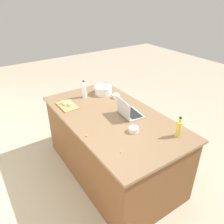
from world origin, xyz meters
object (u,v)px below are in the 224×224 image
laptop (129,112)px  ramekin_small (134,129)px  bottle_oil (179,129)px  ramekin_medium (116,96)px  mixing_bowl_large (103,90)px  bottle_vinegar (84,91)px  butter_stick_right (64,103)px  cutting_board (67,106)px  butter_stick_left (69,104)px

laptop → ramekin_small: size_ratio=3.10×
bottle_oil → ramekin_medium: bottle_oil is taller
bottle_oil → ramekin_medium: size_ratio=2.23×
bottle_oil → mixing_bowl_large: bearing=3.4°
mixing_bowl_large → bottle_vinegar: 0.30m
bottle_oil → butter_stick_right: size_ratio=2.11×
mixing_bowl_large → ramekin_small: 1.08m
laptop → mixing_bowl_large: (0.73, -0.09, 0.01)m
mixing_bowl_large → bottle_oil: bearing=-176.6°
cutting_board → butter_stick_left: (-0.01, -0.02, 0.03)m
mixing_bowl_large → butter_stick_left: mixing_bowl_large is taller
bottle_vinegar → ramekin_medium: bearing=-126.3°
bottle_vinegar → ramekin_small: bottle_vinegar is taller
butter_stick_right → cutting_board: bearing=-152.3°
bottle_oil → ramekin_small: size_ratio=2.15×
bottle_vinegar → butter_stick_left: size_ratio=2.31×
mixing_bowl_large → bottle_oil: size_ratio=1.15×
bottle_vinegar → butter_stick_left: 0.34m
laptop → butter_stick_left: size_ratio=3.04×
butter_stick_left → butter_stick_right: 0.07m
mixing_bowl_large → butter_stick_right: 0.64m
laptop → bottle_vinegar: 0.80m
mixing_bowl_large → ramekin_medium: (-0.23, -0.08, -0.04)m
ramekin_medium → ramekin_small: bearing=158.0°
laptop → mixing_bowl_large: bearing=-6.6°
cutting_board → butter_stick_left: size_ratio=2.88×
laptop → ramekin_medium: bearing=-17.8°
laptop → cutting_board: size_ratio=1.05×
bottle_vinegar → ramekin_medium: size_ratio=2.44×
mixing_bowl_large → cutting_board: mixing_bowl_large is taller
bottle_vinegar → cutting_board: 0.36m
ramekin_small → ramekin_medium: ramekin_small is taller
laptop → cutting_board: bearing=39.6°
cutting_board → bottle_vinegar: bearing=-67.9°
laptop → bottle_oil: size_ratio=1.44×
bottle_vinegar → bottle_oil: (-1.41, -0.38, -0.01)m
cutting_board → butter_stick_right: bearing=27.7°
cutting_board → butter_stick_right: size_ratio=2.88×
butter_stick_left → ramekin_small: bearing=-160.2°
laptop → ramekin_small: laptop is taller
mixing_bowl_large → ramekin_medium: mixing_bowl_large is taller
laptop → butter_stick_left: laptop is taller
ramekin_small → ramekin_medium: (0.82, -0.33, -0.00)m
bottle_vinegar → butter_stick_right: (-0.09, 0.35, -0.07)m
butter_stick_left → bottle_vinegar: bearing=-64.8°
ramekin_medium → bottle_oil: bearing=-179.7°
laptop → ramekin_medium: size_ratio=3.21×
laptop → butter_stick_right: bearing=39.0°
mixing_bowl_large → butter_stick_left: bearing=99.4°
butter_stick_right → bottle_oil: bearing=-151.4°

